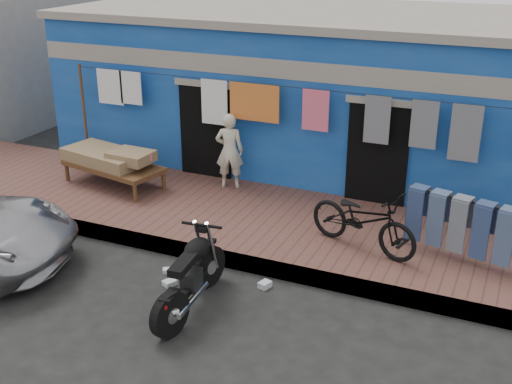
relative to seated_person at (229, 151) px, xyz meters
name	(u,v)px	position (x,y,z in m)	size (l,w,h in m)	color
ground	(197,321)	(1.48, -4.09, -0.99)	(80.00, 80.00, 0.00)	black
sidewalk	(279,226)	(1.48, -1.09, -0.86)	(28.00, 3.00, 0.25)	brown
curb	(244,263)	(1.48, -2.54, -0.86)	(28.00, 0.10, 0.25)	gray
building	(348,90)	(1.48, 2.90, 0.70)	(12.20, 5.20, 3.36)	#0F3E94
clothesline	(299,114)	(1.34, 0.16, 0.83)	(10.06, 0.06, 2.10)	brown
seated_person	(229,151)	(0.00, 0.00, 0.00)	(0.53, 0.35, 1.47)	beige
bicycle	(364,213)	(3.06, -1.54, -0.13)	(0.66, 1.87, 1.21)	black
motorcycle	(190,274)	(1.26, -3.83, -0.44)	(0.78, 1.75, 1.10)	black
charpoy	(114,167)	(-2.12, -0.84, -0.37)	(2.31, 1.42, 0.72)	brown
jeans_rack	(471,230)	(4.65, -1.33, -0.21)	(2.22, 0.96, 1.05)	black
litter_a	(168,271)	(0.43, -3.08, -0.95)	(0.15, 0.12, 0.07)	silver
litter_b	(265,285)	(1.98, -2.89, -0.94)	(0.18, 0.14, 0.09)	silver
litter_c	(170,283)	(0.64, -3.39, -0.95)	(0.19, 0.15, 0.07)	silver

